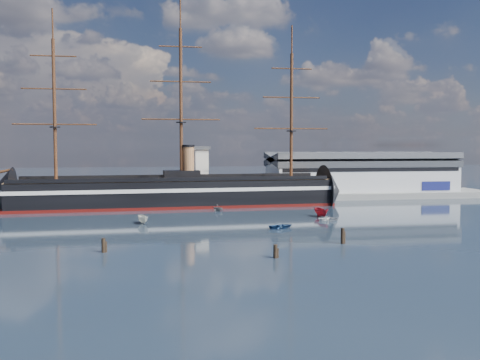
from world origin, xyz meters
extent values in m
plane|color=#1C2938|center=(0.00, 40.00, 0.00)|extent=(600.00, 600.00, 0.00)
cube|color=slate|center=(10.00, 76.00, 0.00)|extent=(180.00, 18.00, 2.00)
cube|color=#B7BABC|center=(58.00, 80.00, 7.00)|extent=(62.00, 20.00, 10.00)
cube|color=#3F4247|center=(58.00, 80.00, 12.60)|extent=(63.00, 21.00, 2.00)
cube|color=silver|center=(3.00, 73.00, 9.00)|extent=(4.00, 4.00, 14.00)
cube|color=#3F4247|center=(3.00, 73.00, 16.50)|extent=(5.00, 5.00, 1.00)
cube|color=black|center=(-5.98, 60.00, 4.00)|extent=(88.61, 19.80, 7.00)
cube|color=silver|center=(-5.98, 60.00, 5.20)|extent=(90.62, 20.13, 1.00)
cube|color=#4C0C09|center=(-5.98, 60.00, 0.35)|extent=(90.62, 20.09, 0.90)
cone|color=black|center=(-52.48, 60.00, 3.70)|extent=(14.67, 16.27, 15.68)
cone|color=black|center=(40.52, 60.00, 3.70)|extent=(11.67, 16.14, 15.68)
cube|color=brown|center=(-5.98, 60.00, 7.60)|extent=(88.56, 18.53, 0.40)
cube|color=black|center=(-3.98, 60.00, 9.00)|extent=(10.25, 6.43, 2.50)
cylinder|color=#A06C41|center=(-1.98, 60.00, 12.50)|extent=(3.20, 3.20, 9.00)
cylinder|color=#381E0F|center=(-37.98, 60.00, 26.80)|extent=(0.90, 0.90, 38.00)
cylinder|color=#381E0F|center=(-3.98, 60.00, 28.80)|extent=(0.90, 0.90, 42.00)
cylinder|color=#381E0F|center=(28.02, 60.00, 25.80)|extent=(0.90, 0.90, 36.00)
imported|color=silver|center=(-14.54, 27.97, 0.00)|extent=(6.20, 3.36, 2.35)
imported|color=#294D7E|center=(13.93, 16.25, 0.00)|extent=(2.03, 3.45, 1.51)
imported|color=slate|center=(4.77, 48.00, 0.00)|extent=(5.61, 5.17, 1.96)
imported|color=silver|center=(27.60, 25.63, 0.00)|extent=(1.15, 2.85, 1.33)
imported|color=maroon|center=(27.97, 31.88, 0.00)|extent=(7.04, 3.27, 2.72)
cylinder|color=black|center=(-20.67, -3.14, 0.00)|extent=(0.64, 0.64, 3.04)
cylinder|color=black|center=(5.77, -12.13, 0.00)|extent=(0.64, 0.64, 2.80)
cylinder|color=black|center=(20.37, -2.32, 0.00)|extent=(0.64, 0.64, 3.45)
camera|label=1|loc=(-13.57, -91.28, 17.38)|focal=40.00mm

